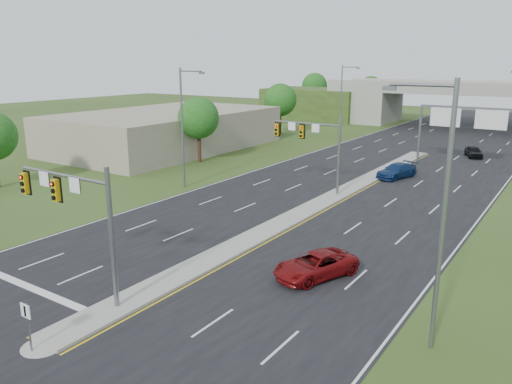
{
  "coord_description": "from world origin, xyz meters",
  "views": [
    {
      "loc": [
        17.7,
        -14.43,
        11.59
      ],
      "look_at": [
        -0.4,
        12.65,
        3.0
      ],
      "focal_mm": 35.0,
      "sensor_mm": 36.0,
      "label": 1
    }
  ],
  "objects_px": {
    "signal_mast_far": "(315,141)",
    "car_far_a": "(315,265)",
    "keep_right_sign": "(27,319)",
    "sign_gantry": "(471,120)",
    "car_far_c": "(474,152)",
    "signal_mast_near": "(77,208)",
    "car_far_b": "(397,171)",
    "overpass": "(471,108)"
  },
  "relations": [
    {
      "from": "sign_gantry",
      "to": "overpass",
      "type": "height_order",
      "value": "overpass"
    },
    {
      "from": "sign_gantry",
      "to": "car_far_c",
      "type": "relative_size",
      "value": 2.9
    },
    {
      "from": "keep_right_sign",
      "to": "sign_gantry",
      "type": "height_order",
      "value": "sign_gantry"
    },
    {
      "from": "overpass",
      "to": "car_far_b",
      "type": "height_order",
      "value": "overpass"
    },
    {
      "from": "keep_right_sign",
      "to": "car_far_c",
      "type": "distance_m",
      "value": 56.1
    },
    {
      "from": "signal_mast_far",
      "to": "car_far_c",
      "type": "relative_size",
      "value": 1.76
    },
    {
      "from": "sign_gantry",
      "to": "car_far_c",
      "type": "xyz_separation_m",
      "value": [
        -0.4,
        6.3,
        -4.54
      ]
    },
    {
      "from": "car_far_c",
      "to": "car_far_b",
      "type": "bearing_deg",
      "value": -127.92
    },
    {
      "from": "sign_gantry",
      "to": "overpass",
      "type": "xyz_separation_m",
      "value": [
        -6.68,
        35.08,
        -1.69
      ]
    },
    {
      "from": "signal_mast_near",
      "to": "keep_right_sign",
      "type": "bearing_deg",
      "value": -63.06
    },
    {
      "from": "car_far_c",
      "to": "signal_mast_near",
      "type": "bearing_deg",
      "value": -122.99
    },
    {
      "from": "signal_mast_far",
      "to": "sign_gantry",
      "type": "bearing_deg",
      "value": 65.89
    },
    {
      "from": "signal_mast_far",
      "to": "car_far_b",
      "type": "relative_size",
      "value": 1.39
    },
    {
      "from": "signal_mast_far",
      "to": "car_far_a",
      "type": "bearing_deg",
      "value": -62.45
    },
    {
      "from": "signal_mast_near",
      "to": "car_far_c",
      "type": "bearing_deg",
      "value": 80.54
    },
    {
      "from": "signal_mast_near",
      "to": "keep_right_sign",
      "type": "xyz_separation_m",
      "value": [
        2.26,
        -4.45,
        -3.21
      ]
    },
    {
      "from": "signal_mast_near",
      "to": "overpass",
      "type": "distance_m",
      "value": 80.11
    },
    {
      "from": "overpass",
      "to": "car_far_b",
      "type": "xyz_separation_m",
      "value": [
        2.06,
        -45.24,
        -2.8
      ]
    },
    {
      "from": "keep_right_sign",
      "to": "sign_gantry",
      "type": "distance_m",
      "value": 50.04
    },
    {
      "from": "signal_mast_far",
      "to": "keep_right_sign",
      "type": "distance_m",
      "value": 29.71
    },
    {
      "from": "sign_gantry",
      "to": "car_far_a",
      "type": "distance_m",
      "value": 36.63
    },
    {
      "from": "signal_mast_near",
      "to": "signal_mast_far",
      "type": "distance_m",
      "value": 25.0
    },
    {
      "from": "car_far_a",
      "to": "car_far_b",
      "type": "height_order",
      "value": "car_far_b"
    },
    {
      "from": "signal_mast_near",
      "to": "sign_gantry",
      "type": "relative_size",
      "value": 0.6
    },
    {
      "from": "signal_mast_far",
      "to": "overpass",
      "type": "distance_m",
      "value": 55.13
    },
    {
      "from": "car_far_a",
      "to": "car_far_b",
      "type": "distance_m",
      "value": 26.52
    },
    {
      "from": "signal_mast_far",
      "to": "car_far_a",
      "type": "distance_m",
      "value": 18.88
    },
    {
      "from": "signal_mast_far",
      "to": "car_far_a",
      "type": "relative_size",
      "value": 1.42
    },
    {
      "from": "signal_mast_near",
      "to": "keep_right_sign",
      "type": "distance_m",
      "value": 5.94
    },
    {
      "from": "car_far_b",
      "to": "sign_gantry",
      "type": "bearing_deg",
      "value": 82.4
    },
    {
      "from": "overpass",
      "to": "keep_right_sign",
      "type": "bearing_deg",
      "value": -90.0
    },
    {
      "from": "car_far_a",
      "to": "keep_right_sign",
      "type": "bearing_deg",
      "value": -93.17
    },
    {
      "from": "signal_mast_near",
      "to": "car_far_c",
      "type": "relative_size",
      "value": 1.76
    },
    {
      "from": "overpass",
      "to": "car_far_b",
      "type": "relative_size",
      "value": 15.9
    },
    {
      "from": "car_far_a",
      "to": "car_far_c",
      "type": "height_order",
      "value": "car_far_a"
    },
    {
      "from": "signal_mast_near",
      "to": "car_far_b",
      "type": "bearing_deg",
      "value": 82.93
    },
    {
      "from": "sign_gantry",
      "to": "overpass",
      "type": "bearing_deg",
      "value": 100.79
    },
    {
      "from": "keep_right_sign",
      "to": "sign_gantry",
      "type": "bearing_deg",
      "value": 82.3
    },
    {
      "from": "overpass",
      "to": "car_far_c",
      "type": "distance_m",
      "value": 29.6
    },
    {
      "from": "signal_mast_near",
      "to": "sign_gantry",
      "type": "height_order",
      "value": "signal_mast_near"
    },
    {
      "from": "keep_right_sign",
      "to": "car_far_a",
      "type": "height_order",
      "value": "keep_right_sign"
    },
    {
      "from": "car_far_b",
      "to": "car_far_c",
      "type": "bearing_deg",
      "value": 92.48
    }
  ]
}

